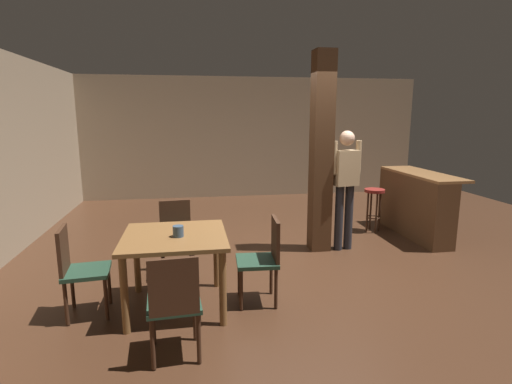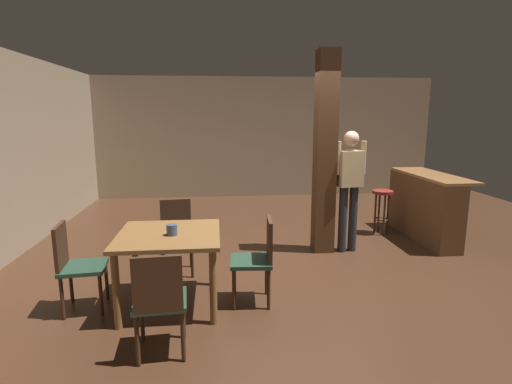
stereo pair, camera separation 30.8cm
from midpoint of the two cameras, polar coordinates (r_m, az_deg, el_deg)
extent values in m
plane|color=#382114|center=(5.52, 8.96, -9.71)|extent=(10.80, 10.80, 0.00)
cube|color=gray|center=(9.60, 2.35, 7.78)|extent=(8.00, 0.10, 2.80)
cube|color=#422816|center=(5.67, 11.37, 5.34)|extent=(0.28, 0.28, 2.80)
cube|color=brown|center=(4.09, -10.23, -6.10)|extent=(1.01, 1.01, 0.04)
cylinder|color=brown|center=(4.62, -4.18, -8.97)|extent=(0.07, 0.07, 0.73)
cylinder|color=brown|center=(4.68, -15.08, -9.06)|extent=(0.07, 0.07, 0.73)
cylinder|color=brown|center=(3.81, -3.78, -13.46)|extent=(0.07, 0.07, 0.73)
cylinder|color=brown|center=(3.88, -17.15, -13.46)|extent=(0.07, 0.07, 0.73)
cube|color=#1E3828|center=(4.98, -9.55, -6.56)|extent=(0.46, 0.46, 0.04)
cube|color=#382114|center=(5.10, -9.71, -3.51)|extent=(0.38, 0.07, 0.45)
cylinder|color=#382114|center=(4.89, -7.31, -9.59)|extent=(0.04, 0.04, 0.43)
cylinder|color=#382114|center=(4.89, -11.47, -9.77)|extent=(0.04, 0.04, 0.43)
cylinder|color=#382114|center=(5.22, -7.61, -8.26)|extent=(0.04, 0.04, 0.43)
cylinder|color=#382114|center=(5.21, -11.48, -8.42)|extent=(0.04, 0.04, 0.43)
cube|color=#1E3828|center=(4.18, 1.40, -9.87)|extent=(0.45, 0.45, 0.04)
cube|color=#382114|center=(4.12, 4.09, -6.89)|extent=(0.06, 0.38, 0.45)
cylinder|color=#382114|center=(4.10, -0.98, -13.72)|extent=(0.04, 0.04, 0.43)
cylinder|color=#382114|center=(4.42, -1.08, -11.82)|extent=(0.04, 0.04, 0.43)
cylinder|color=#382114|center=(4.12, 4.03, -13.61)|extent=(0.04, 0.04, 0.43)
cylinder|color=#382114|center=(4.44, 3.54, -11.74)|extent=(0.04, 0.04, 0.43)
cube|color=#1E3828|center=(4.31, -21.53, -10.00)|extent=(0.46, 0.46, 0.04)
cube|color=#382114|center=(4.28, -24.30, -7.19)|extent=(0.07, 0.38, 0.45)
cylinder|color=#382114|center=(4.53, -18.73, -11.86)|extent=(0.04, 0.04, 0.43)
cylinder|color=#382114|center=(4.21, -19.30, -13.68)|extent=(0.04, 0.04, 0.43)
cylinder|color=#382114|center=(4.59, -23.16, -11.88)|extent=(0.04, 0.04, 0.43)
cylinder|color=#382114|center=(4.27, -24.09, -13.66)|extent=(0.04, 0.04, 0.43)
cube|color=#1E3828|center=(3.42, -10.93, -15.05)|extent=(0.45, 0.45, 0.04)
cube|color=#382114|center=(3.15, -11.13, -12.89)|extent=(0.38, 0.06, 0.45)
cylinder|color=#382114|center=(3.69, -13.59, -17.06)|extent=(0.04, 0.04, 0.43)
cylinder|color=#382114|center=(3.68, -7.90, -16.92)|extent=(0.04, 0.04, 0.43)
cylinder|color=#382114|center=(3.38, -13.98, -19.83)|extent=(0.04, 0.04, 0.43)
cylinder|color=#382114|center=(3.37, -7.67, -19.69)|extent=(0.04, 0.04, 0.43)
cylinder|color=#33475B|center=(4.00, -9.78, -5.36)|extent=(0.11, 0.11, 0.11)
cube|color=tan|center=(5.74, 14.80, 3.25)|extent=(0.37, 0.25, 0.50)
sphere|color=tan|center=(5.71, 15.00, 7.38)|extent=(0.24, 0.24, 0.21)
cylinder|color=#232328|center=(5.92, 15.13, -3.70)|extent=(0.14, 0.14, 0.95)
cylinder|color=#232328|center=(5.84, 13.77, -3.83)|extent=(0.14, 0.14, 0.95)
cylinder|color=tan|center=(5.83, 16.53, 4.75)|extent=(0.09, 0.09, 0.46)
cylinder|color=tan|center=(5.63, 13.15, 4.71)|extent=(0.09, 0.09, 0.46)
cube|color=brown|center=(6.84, 25.02, 2.15)|extent=(0.56, 1.71, 0.04)
cube|color=#4C301C|center=(6.88, 23.96, -2.08)|extent=(0.36, 1.71, 0.99)
cylinder|color=maroon|center=(6.85, 18.89, -0.01)|extent=(0.33, 0.33, 0.05)
torus|color=#382114|center=(6.95, 18.66, -3.70)|extent=(0.24, 0.24, 0.02)
cylinder|color=#382114|center=(7.02, 18.35, -2.75)|extent=(0.03, 0.03, 0.68)
cylinder|color=#382114|center=(6.83, 19.08, -3.18)|extent=(0.03, 0.03, 0.68)
cylinder|color=#382114|center=(6.97, 19.52, -2.93)|extent=(0.03, 0.03, 0.68)
cylinder|color=#382114|center=(6.88, 17.89, -3.00)|extent=(0.03, 0.03, 0.68)
camera|label=1|loc=(0.15, -88.24, 0.34)|focal=28.00mm
camera|label=2|loc=(0.15, 91.76, -0.34)|focal=28.00mm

